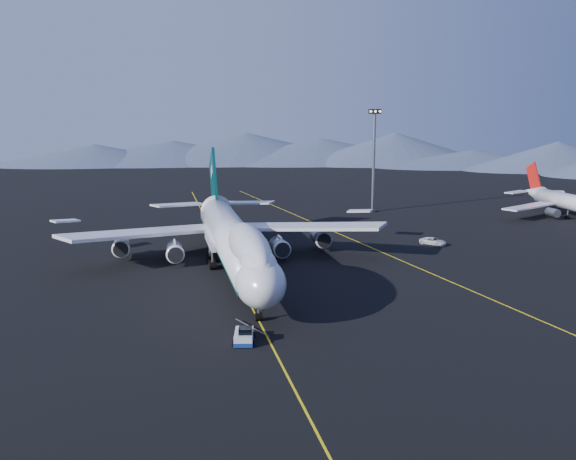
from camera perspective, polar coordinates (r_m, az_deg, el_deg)
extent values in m
plane|color=black|center=(110.04, -4.89, -3.70)|extent=(500.00, 500.00, 0.00)
cube|color=yellow|center=(110.04, -4.89, -3.70)|extent=(0.25, 220.00, 0.01)
cube|color=yellow|center=(126.51, 8.14, -1.87)|extent=(28.08, 198.09, 0.01)
cone|color=#45526B|center=(339.07, -16.83, 6.62)|extent=(100.00, 100.00, 12.00)
cone|color=#45526B|center=(342.24, -3.68, 7.08)|extent=(100.00, 100.00, 12.00)
cone|color=#45526B|center=(337.38, 9.50, 6.91)|extent=(100.00, 100.00, 12.00)
cone|color=#45526B|center=(324.70, 22.84, 6.08)|extent=(100.00, 100.00, 12.00)
cylinder|color=silver|center=(108.79, -4.94, -0.85)|extent=(6.50, 56.00, 6.50)
ellipsoid|color=silver|center=(81.81, -2.48, -4.68)|extent=(6.50, 10.40, 6.50)
ellipsoid|color=silver|center=(90.34, -3.50, -1.58)|extent=(5.13, 25.16, 5.85)
cube|color=black|center=(79.60, -2.24, -4.22)|extent=(3.60, 1.61, 1.29)
cone|color=silver|center=(140.98, -6.62, 2.09)|extent=(6.50, 12.00, 6.50)
cube|color=#033737|center=(109.95, -4.99, -1.20)|extent=(6.24, 60.00, 1.10)
cube|color=silver|center=(114.37, -5.27, -0.85)|extent=(7.50, 13.00, 1.60)
cube|color=silver|center=(119.39, -12.55, -0.23)|extent=(30.62, 23.28, 2.83)
cube|color=silver|center=(122.50, 1.13, 0.30)|extent=(30.62, 23.28, 2.83)
cylinder|color=slate|center=(116.07, -10.04, -1.86)|extent=(2.90, 5.50, 2.90)
cylinder|color=slate|center=(122.52, -14.59, -1.38)|extent=(2.90, 5.50, 2.90)
cylinder|color=slate|center=(118.18, -0.79, -1.47)|extent=(2.90, 5.50, 2.90)
cylinder|color=slate|center=(126.48, 2.86, -0.67)|extent=(2.90, 5.50, 2.90)
cube|color=#033737|center=(139.34, -6.62, 4.07)|extent=(0.55, 14.11, 15.94)
cube|color=silver|center=(141.92, -9.70, 2.23)|extent=(12.39, 9.47, 0.98)
cube|color=silver|center=(143.28, -3.69, 2.44)|extent=(12.39, 9.47, 0.98)
cylinder|color=black|center=(84.70, -2.62, -7.71)|extent=(0.90, 1.10, 1.10)
cube|color=silver|center=(77.42, -3.95, -9.38)|extent=(2.94, 4.63, 1.08)
cube|color=navy|center=(77.55, -3.94, -9.65)|extent=(3.07, 4.85, 0.49)
cube|color=black|center=(77.15, -3.95, -8.83)|extent=(1.84, 1.84, 0.88)
cone|color=silver|center=(192.20, 20.99, 3.13)|extent=(4.18, 7.69, 4.18)
cube|color=silver|center=(173.64, 20.65, 1.98)|extent=(18.45, 12.46, 0.38)
cylinder|color=slate|center=(174.29, 22.48, 1.44)|extent=(2.09, 3.85, 2.09)
cube|color=red|center=(192.21, 20.99, 4.38)|extent=(0.38, 7.49, 8.85)
imported|color=silver|center=(134.19, 12.78, -0.98)|extent=(5.41, 5.83, 1.52)
cylinder|color=black|center=(175.49, 7.51, 1.71)|extent=(2.54, 2.54, 0.42)
cylinder|color=slate|center=(173.96, 7.62, 5.94)|extent=(0.74, 0.74, 26.43)
cube|color=black|center=(173.40, 7.73, 10.40)|extent=(3.38, 0.85, 1.27)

